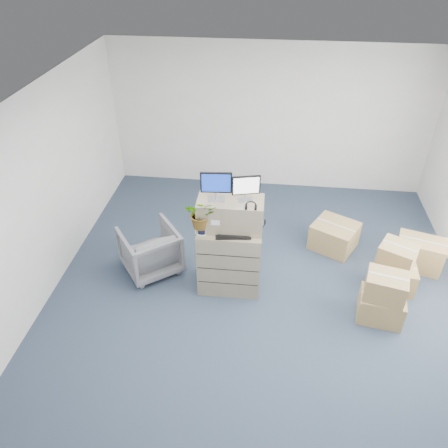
# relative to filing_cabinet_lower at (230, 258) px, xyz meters

# --- Properties ---
(ground) EXTENTS (7.00, 7.00, 0.00)m
(ground) POSITION_rel_filing_cabinet_lower_xyz_m (0.43, -0.40, -0.51)
(ground) COLOR #29384A
(ground) RESTS_ON ground
(wall_back) EXTENTS (6.00, 0.02, 2.80)m
(wall_back) POSITION_rel_filing_cabinet_lower_xyz_m (0.43, 3.11, 0.89)
(wall_back) COLOR silver
(wall_back) RESTS_ON ground
(filing_cabinet_lower) EXTENTS (0.88, 0.54, 1.03)m
(filing_cabinet_lower) POSITION_rel_filing_cabinet_lower_xyz_m (0.00, 0.00, 0.00)
(filing_cabinet_lower) COLOR gray
(filing_cabinet_lower) RESTS_ON ground
(filing_cabinet_upper) EXTENTS (0.88, 0.45, 0.44)m
(filing_cabinet_upper) POSITION_rel_filing_cabinet_lower_xyz_m (-0.00, 0.05, 0.73)
(filing_cabinet_upper) COLOR gray
(filing_cabinet_upper) RESTS_ON filing_cabinet_lower
(monitor_left) EXTENTS (0.41, 0.17, 0.40)m
(monitor_left) POSITION_rel_filing_cabinet_lower_xyz_m (-0.19, 0.04, 1.18)
(monitor_left) COLOR #99999E
(monitor_left) RESTS_ON filing_cabinet_upper
(monitor_right) EXTENTS (0.36, 0.18, 0.36)m
(monitor_right) POSITION_rel_filing_cabinet_lower_xyz_m (0.20, 0.06, 1.16)
(monitor_right) COLOR #99999E
(monitor_right) RESTS_ON filing_cabinet_upper
(headphones) EXTENTS (0.15, 0.02, 0.15)m
(headphones) POSITION_rel_filing_cabinet_lower_xyz_m (0.28, -0.12, 0.99)
(headphones) COLOR black
(headphones) RESTS_ON filing_cabinet_upper
(keyboard) EXTENTS (0.49, 0.26, 0.02)m
(keyboard) POSITION_rel_filing_cabinet_lower_xyz_m (0.06, -0.13, 0.53)
(keyboard) COLOR black
(keyboard) RESTS_ON filing_cabinet_lower
(mouse) EXTENTS (0.10, 0.06, 0.03)m
(mouse) POSITION_rel_filing_cabinet_lower_xyz_m (0.34, -0.10, 0.53)
(mouse) COLOR silver
(mouse) RESTS_ON filing_cabinet_lower
(water_bottle) EXTENTS (0.06, 0.06, 0.23)m
(water_bottle) POSITION_rel_filing_cabinet_lower_xyz_m (0.12, 0.06, 0.63)
(water_bottle) COLOR #93959B
(water_bottle) RESTS_ON filing_cabinet_lower
(phone_dock) EXTENTS (0.06, 0.05, 0.13)m
(phone_dock) POSITION_rel_filing_cabinet_lower_xyz_m (-0.03, 0.02, 0.56)
(phone_dock) COLOR silver
(phone_dock) RESTS_ON filing_cabinet_lower
(external_drive) EXTENTS (0.26, 0.22, 0.06)m
(external_drive) POSITION_rel_filing_cabinet_lower_xyz_m (0.35, 0.15, 0.55)
(external_drive) COLOR black
(external_drive) RESTS_ON filing_cabinet_lower
(tissue_box) EXTENTS (0.24, 0.17, 0.08)m
(tissue_box) POSITION_rel_filing_cabinet_lower_xyz_m (0.33, 0.07, 0.62)
(tissue_box) COLOR #3C87CD
(tissue_box) RESTS_ON external_drive
(potted_plant) EXTENTS (0.41, 0.46, 0.44)m
(potted_plant) POSITION_rel_filing_cabinet_lower_xyz_m (-0.36, -0.10, 0.76)
(potted_plant) COLOR #A7C9A2
(potted_plant) RESTS_ON filing_cabinet_lower
(office_chair) EXTENTS (1.06, 1.05, 0.80)m
(office_chair) POSITION_rel_filing_cabinet_lower_xyz_m (-1.24, 0.23, -0.11)
(office_chair) COLOR #5E5F63
(office_chair) RESTS_ON ground
(cardboard_boxes) EXTENTS (2.09, 2.22, 0.77)m
(cardboard_boxes) POSITION_rel_filing_cabinet_lower_xyz_m (2.21, 0.42, -0.21)
(cardboard_boxes) COLOR #987D49
(cardboard_boxes) RESTS_ON ground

